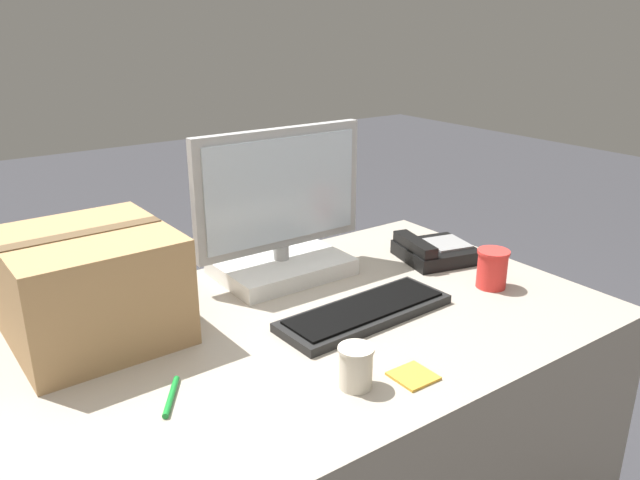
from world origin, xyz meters
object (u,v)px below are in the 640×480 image
keyboard (365,312)px  paper_cup_left (356,367)px  cardboard_box (90,286)px  monitor (281,224)px  paper_cup_right (492,269)px  pen_marker (171,396)px  sticky_note_pad (413,376)px  desk_phone (434,251)px

keyboard → paper_cup_left: size_ratio=5.22×
cardboard_box → paper_cup_left: bearing=-55.4°
monitor → paper_cup_left: bearing=-108.2°
paper_cup_right → pen_marker: bearing=179.6°
sticky_note_pad → keyboard: bearing=71.0°
keyboard → cardboard_box: (-0.56, 0.29, 0.11)m
sticky_note_pad → pen_marker: bearing=153.6°
sticky_note_pad → paper_cup_left: bearing=159.6°
keyboard → cardboard_box: cardboard_box is taller
desk_phone → paper_cup_left: 0.73m
desk_phone → paper_cup_right: size_ratio=2.32×
keyboard → desk_phone: desk_phone is taller
desk_phone → paper_cup_right: 0.24m
keyboard → paper_cup_left: (-0.21, -0.22, 0.03)m
cardboard_box → sticky_note_pad: bearing=-49.8°
sticky_note_pad → cardboard_box: bearing=130.2°
monitor → pen_marker: monitor is taller
cardboard_box → pen_marker: 0.36m
paper_cup_right → cardboard_box: 1.01m
paper_cup_left → paper_cup_right: paper_cup_right is taller
desk_phone → cardboard_box: size_ratio=0.66×
keyboard → paper_cup_left: 0.30m
monitor → paper_cup_left: (-0.19, -0.57, -0.11)m
keyboard → sticky_note_pad: 0.28m
pen_marker → sticky_note_pad: bearing=-83.9°
keyboard → paper_cup_right: size_ratio=4.34×
monitor → sticky_note_pad: size_ratio=6.26×
cardboard_box → sticky_note_pad: cardboard_box is taller
desk_phone → cardboard_box: bearing=-173.0°
sticky_note_pad → monitor: bearing=83.4°
paper_cup_left → cardboard_box: bearing=124.6°
paper_cup_left → monitor: bearing=71.8°
desk_phone → sticky_note_pad: desk_phone is taller
monitor → cardboard_box: bearing=-173.9°
monitor → paper_cup_left: monitor is taller
paper_cup_right → pen_marker: size_ratio=0.92×
paper_cup_right → paper_cup_left: bearing=-164.7°
desk_phone → paper_cup_left: bearing=-133.7°
keyboard → paper_cup_right: bearing=-10.9°
pen_marker → sticky_note_pad: 0.48m
desk_phone → cardboard_box: 0.98m
keyboard → cardboard_box: 0.64m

